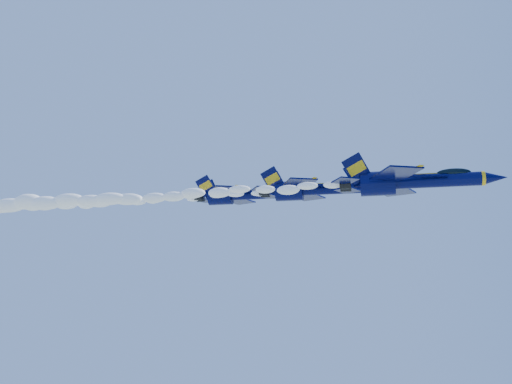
# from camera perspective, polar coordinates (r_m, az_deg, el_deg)

# --- Properties ---
(jet_lead) EXTENTS (17.86, 14.65, 6.64)m
(jet_lead) POSITION_cam_1_polar(r_m,az_deg,el_deg) (65.28, 15.19, 1.06)
(jet_lead) COLOR #040637
(smoke_trail_jet_lead) EXTENTS (49.28, 2.13, 1.92)m
(smoke_trail_jet_lead) POSITION_cam_1_polar(r_m,az_deg,el_deg) (70.75, -11.84, -0.51)
(smoke_trail_jet_lead) COLOR white
(jet_second) EXTENTS (16.24, 13.33, 6.04)m
(jet_second) POSITION_cam_1_polar(r_m,az_deg,el_deg) (72.30, 5.91, 0.29)
(jet_second) COLOR #040637
(smoke_trail_jet_second) EXTENTS (49.28, 1.94, 1.75)m
(smoke_trail_jet_second) POSITION_cam_1_polar(r_m,az_deg,el_deg) (81.51, -16.76, -1.00)
(smoke_trail_jet_second) COLOR white
(jet_third) EXTENTS (15.44, 12.66, 5.74)m
(jet_third) POSITION_cam_1_polar(r_m,az_deg,el_deg) (79.02, -1.40, -0.28)
(jet_third) COLOR #040637
(smoke_trail_jet_third) EXTENTS (49.28, 1.84, 1.66)m
(smoke_trail_jet_third) POSITION_cam_1_polar(r_m,az_deg,el_deg) (91.08, -20.93, -1.35)
(smoke_trail_jet_third) COLOR white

